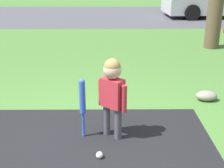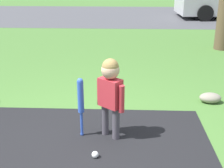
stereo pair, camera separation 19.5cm
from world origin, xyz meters
TOP-DOWN VIEW (x-y plane):
  - ground_plane at (0.00, 0.00)m, footprint 60.00×60.00m
  - street_strip at (0.00, 10.09)m, footprint 40.00×6.00m
  - child at (0.33, 0.27)m, footprint 0.32×0.27m
  - baseball_bat at (-0.01, 0.28)m, footprint 0.07×0.07m
  - sports_ball at (0.19, -0.18)m, footprint 0.07×0.07m
  - parked_car at (4.68, 9.69)m, footprint 4.29×2.12m
  - edging_rock at (1.74, 1.32)m, footprint 0.32×0.22m

SIDE VIEW (x-z plane):
  - ground_plane at x=0.00m, z-range 0.00..0.00m
  - street_strip at x=0.00m, z-range 0.00..0.01m
  - sports_ball at x=0.19m, z-range 0.00..0.07m
  - edging_rock at x=1.74m, z-range 0.00..0.15m
  - baseball_bat at x=-0.01m, z-range 0.11..0.83m
  - child at x=0.33m, z-range 0.14..1.09m
  - parked_car at x=4.68m, z-range -0.05..1.33m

